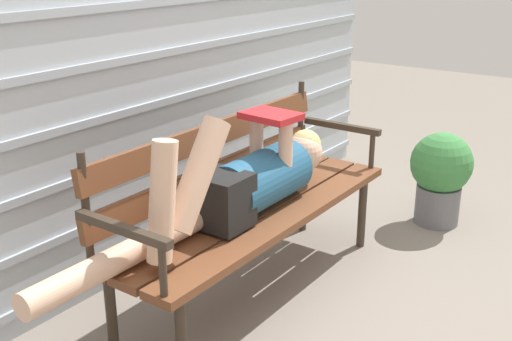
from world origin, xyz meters
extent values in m
plane|color=gray|center=(0.00, 0.00, 0.00)|extent=(12.00, 12.00, 0.00)
cube|color=#B2BCC6|center=(0.00, 0.80, 1.07)|extent=(4.14, 0.06, 2.14)
cube|color=#A3ADB7|center=(0.00, 0.76, 0.12)|extent=(4.14, 0.02, 0.04)
cube|color=#A3ADB7|center=(0.00, 0.76, 0.36)|extent=(4.14, 0.02, 0.04)
cube|color=#A3ADB7|center=(0.00, 0.76, 0.59)|extent=(4.14, 0.02, 0.04)
cube|color=#A3ADB7|center=(0.00, 0.76, 0.83)|extent=(4.14, 0.02, 0.04)
cube|color=#A3ADB7|center=(0.00, 0.76, 1.07)|extent=(4.14, 0.02, 0.04)
cube|color=#A3ADB7|center=(0.00, 0.76, 1.31)|extent=(4.14, 0.02, 0.04)
cube|color=brown|center=(0.00, 0.00, 0.42)|extent=(1.65, 0.15, 0.04)
cube|color=brown|center=(0.00, 0.16, 0.42)|extent=(1.65, 0.15, 0.04)
cube|color=brown|center=(0.00, 0.32, 0.42)|extent=(1.65, 0.15, 0.04)
cube|color=brown|center=(0.00, 0.40, 0.55)|extent=(1.59, 0.05, 0.11)
cube|color=brown|center=(0.00, 0.40, 0.74)|extent=(1.59, 0.05, 0.11)
cylinder|color=#382D23|center=(-0.76, 0.40, 0.65)|extent=(0.03, 0.03, 0.42)
cylinder|color=#382D23|center=(0.76, 0.40, 0.65)|extent=(0.03, 0.03, 0.42)
cylinder|color=#382D23|center=(0.73, -0.02, 0.20)|extent=(0.04, 0.04, 0.40)
cylinder|color=#382D23|center=(-0.73, 0.35, 0.20)|extent=(0.04, 0.04, 0.40)
cylinder|color=#382D23|center=(0.73, 0.35, 0.20)|extent=(0.04, 0.04, 0.40)
cube|color=#382D23|center=(-0.80, 0.16, 0.63)|extent=(0.04, 0.45, 0.03)
cylinder|color=#382D23|center=(-0.80, -0.02, 0.53)|extent=(0.03, 0.03, 0.20)
cube|color=#382D23|center=(0.80, 0.16, 0.63)|extent=(0.04, 0.45, 0.03)
cylinder|color=#382D23|center=(0.80, -0.02, 0.53)|extent=(0.03, 0.03, 0.20)
cylinder|color=#23567A|center=(0.04, 0.16, 0.56)|extent=(0.48, 0.25, 0.25)
cube|color=black|center=(-0.26, 0.16, 0.56)|extent=(0.20, 0.24, 0.23)
sphere|color=beige|center=(0.40, 0.16, 0.59)|extent=(0.19, 0.19, 0.19)
sphere|color=#E0C67A|center=(0.42, 0.16, 0.62)|extent=(0.16, 0.16, 0.16)
cylinder|color=beige|center=(-0.46, 0.10, 0.74)|extent=(0.34, 0.11, 0.43)
cylinder|color=beige|center=(-0.66, 0.10, 0.70)|extent=(0.15, 0.09, 0.46)
cylinder|color=beige|center=(-0.76, 0.22, 0.49)|extent=(0.85, 0.10, 0.10)
cylinder|color=beige|center=(0.12, 0.08, 0.69)|extent=(0.06, 0.06, 0.26)
cylinder|color=beige|center=(0.12, 0.24, 0.69)|extent=(0.06, 0.06, 0.26)
cube|color=red|center=(0.12, 0.16, 0.84)|extent=(0.20, 0.27, 0.03)
cylinder|color=slate|center=(1.27, -0.25, 0.12)|extent=(0.26, 0.26, 0.23)
sphere|color=#3D8442|center=(1.27, -0.25, 0.37)|extent=(0.36, 0.36, 0.36)
camera|label=1|loc=(-2.15, -1.36, 1.56)|focal=44.26mm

